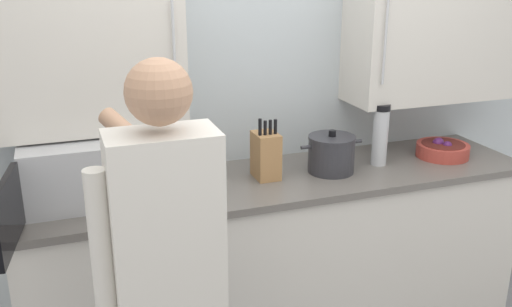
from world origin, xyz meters
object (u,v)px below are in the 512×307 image
at_px(microwave_oven, 82,170).
at_px(thermos_flask, 380,135).
at_px(fruit_bowl, 442,149).
at_px(stock_pot, 331,154).
at_px(person_figure, 166,266).
at_px(knife_block, 266,155).

xyz_separation_m(microwave_oven, thermos_flask, (1.46, -0.04, 0.02)).
distance_m(fruit_bowl, stock_pot, 0.67).
bearing_deg(stock_pot, person_figure, -141.89).
height_order(microwave_oven, stock_pot, microwave_oven).
xyz_separation_m(microwave_oven, fruit_bowl, (1.85, -0.04, -0.10)).
distance_m(thermos_flask, fruit_bowl, 0.40).
height_order(microwave_oven, knife_block, knife_block).
xyz_separation_m(stock_pot, person_figure, (-0.97, -0.76, -0.03)).
relative_size(stock_pot, person_figure, 0.20).
bearing_deg(fruit_bowl, person_figure, -154.83).
bearing_deg(stock_pot, thermos_flask, 2.83).
bearing_deg(fruit_bowl, knife_block, 178.48).
distance_m(knife_block, stock_pot, 0.34).
bearing_deg(thermos_flask, microwave_oven, 178.60).
relative_size(microwave_oven, knife_block, 2.66).
bearing_deg(fruit_bowl, thermos_flask, 179.05).
relative_size(knife_block, stock_pot, 0.92).
height_order(microwave_oven, person_figure, person_figure).
relative_size(knife_block, person_figure, 0.18).
distance_m(microwave_oven, thermos_flask, 1.46).
bearing_deg(stock_pot, knife_block, 174.16).
relative_size(microwave_oven, person_figure, 0.48).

